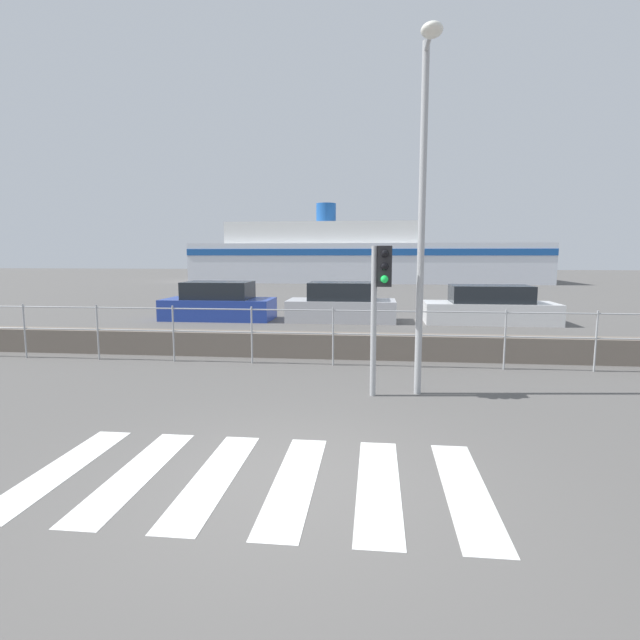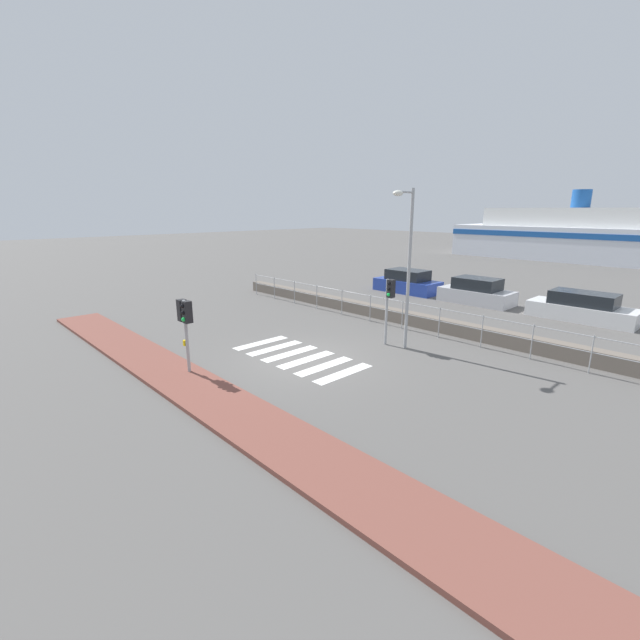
% 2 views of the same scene
% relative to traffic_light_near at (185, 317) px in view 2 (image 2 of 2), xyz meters
% --- Properties ---
extents(ground_plane, '(160.00, 160.00, 0.00)m').
position_rel_traffic_light_near_xyz_m(ground_plane, '(1.45, 3.65, -1.89)').
color(ground_plane, '#565451').
extents(sidewalk_brick, '(24.00, 1.80, 0.12)m').
position_rel_traffic_light_near_xyz_m(sidewalk_brick, '(1.45, -0.45, -1.83)').
color(sidewalk_brick, brown).
rests_on(sidewalk_brick, ground_plane).
extents(crosswalk, '(4.95, 2.40, 0.01)m').
position_rel_traffic_light_near_xyz_m(crosswalk, '(1.08, 3.65, -1.89)').
color(crosswalk, silver).
rests_on(crosswalk, ground_plane).
extents(seawall, '(24.40, 0.55, 0.58)m').
position_rel_traffic_light_near_xyz_m(seawall, '(1.45, 10.26, -1.60)').
color(seawall, '#6B6056').
rests_on(seawall, ground_plane).
extents(harbor_fence, '(22.00, 0.04, 1.29)m').
position_rel_traffic_light_near_xyz_m(harbor_fence, '(1.45, 9.38, -1.05)').
color(harbor_fence, '#9EA0A3').
rests_on(harbor_fence, ground_plane).
extents(traffic_light_near, '(0.58, 0.41, 2.43)m').
position_rel_traffic_light_near_xyz_m(traffic_light_near, '(0.00, 0.00, 0.00)').
color(traffic_light_near, '#9EA0A3').
rests_on(traffic_light_near, ground_plane).
extents(traffic_light_far, '(0.34, 0.32, 2.58)m').
position_rel_traffic_light_near_xyz_m(traffic_light_far, '(2.45, 7.05, 0.01)').
color(traffic_light_far, '#9EA0A3').
rests_on(traffic_light_far, ground_plane).
extents(streetlamp, '(0.32, 1.14, 5.86)m').
position_rel_traffic_light_near_xyz_m(streetlamp, '(3.12, 7.06, 1.75)').
color(streetlamp, '#9EA0A3').
rests_on(streetlamp, ground_plane).
extents(ferry_boat, '(30.78, 8.52, 7.09)m').
position_rel_traffic_light_near_xyz_m(ferry_boat, '(0.70, 44.83, 0.36)').
color(ferry_boat, silver).
rests_on(ferry_boat, ground_plane).
extents(parked_car_blue, '(4.11, 1.88, 1.43)m').
position_rel_traffic_light_near_xyz_m(parked_car_blue, '(-3.54, 16.84, -1.28)').
color(parked_car_blue, '#233D9E').
rests_on(parked_car_blue, ground_plane).
extents(parked_car_silver, '(3.95, 1.81, 1.44)m').
position_rel_traffic_light_near_xyz_m(parked_car_silver, '(1.12, 16.84, -1.28)').
color(parked_car_silver, '#BCBCC1').
rests_on(parked_car_silver, ground_plane).
extents(parked_car_white, '(4.59, 1.73, 1.36)m').
position_rel_traffic_light_near_xyz_m(parked_car_white, '(6.43, 16.84, -1.31)').
color(parked_car_white, silver).
rests_on(parked_car_white, ground_plane).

